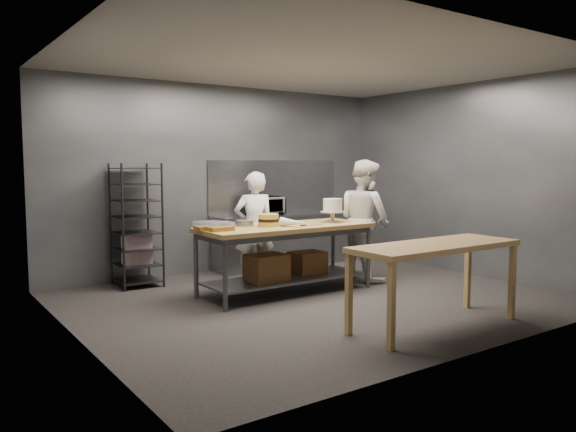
{
  "coord_description": "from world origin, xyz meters",
  "views": [
    {
      "loc": [
        -4.4,
        -5.64,
        1.74
      ],
      "look_at": [
        -0.15,
        0.45,
        1.05
      ],
      "focal_mm": 35.0,
      "sensor_mm": 36.0,
      "label": 1
    }
  ],
  "objects_px": {
    "chef_behind": "(254,228)",
    "chef_right": "(364,220)",
    "speed_rack": "(136,226)",
    "near_counter": "(435,251)",
    "work_table": "(285,251)",
    "frosted_cake_stand": "(333,207)",
    "layer_cake": "(268,220)",
    "microwave": "(266,206)"
  },
  "relations": [
    {
      "from": "near_counter",
      "to": "chef_right",
      "type": "height_order",
      "value": "chef_right"
    },
    {
      "from": "work_table",
      "to": "chef_behind",
      "type": "bearing_deg",
      "value": 91.97
    },
    {
      "from": "chef_behind",
      "to": "layer_cake",
      "type": "relative_size",
      "value": 6.08
    },
    {
      "from": "chef_right",
      "to": "frosted_cake_stand",
      "type": "bearing_deg",
      "value": 102.82
    },
    {
      "from": "microwave",
      "to": "near_counter",
      "type": "bearing_deg",
      "value": -95.23
    },
    {
      "from": "chef_behind",
      "to": "frosted_cake_stand",
      "type": "bearing_deg",
      "value": 149.37
    },
    {
      "from": "speed_rack",
      "to": "layer_cake",
      "type": "xyz_separation_m",
      "value": [
        1.24,
        -1.55,
        0.14
      ]
    },
    {
      "from": "chef_behind",
      "to": "frosted_cake_stand",
      "type": "height_order",
      "value": "chef_behind"
    },
    {
      "from": "speed_rack",
      "to": "chef_behind",
      "type": "height_order",
      "value": "speed_rack"
    },
    {
      "from": "speed_rack",
      "to": "near_counter",
      "type": "bearing_deg",
      "value": -63.42
    },
    {
      "from": "chef_right",
      "to": "frosted_cake_stand",
      "type": "distance_m",
      "value": 0.77
    },
    {
      "from": "near_counter",
      "to": "chef_right",
      "type": "xyz_separation_m",
      "value": [
        1.07,
        2.27,
        0.09
      ]
    },
    {
      "from": "near_counter",
      "to": "frosted_cake_stand",
      "type": "distance_m",
      "value": 2.2
    },
    {
      "from": "work_table",
      "to": "near_counter",
      "type": "height_order",
      "value": "work_table"
    },
    {
      "from": "speed_rack",
      "to": "frosted_cake_stand",
      "type": "bearing_deg",
      "value": -36.18
    },
    {
      "from": "speed_rack",
      "to": "chef_right",
      "type": "relative_size",
      "value": 0.97
    },
    {
      "from": "work_table",
      "to": "near_counter",
      "type": "relative_size",
      "value": 1.2
    },
    {
      "from": "work_table",
      "to": "layer_cake",
      "type": "xyz_separation_m",
      "value": [
        -0.25,
        0.04,
        0.43
      ]
    },
    {
      "from": "speed_rack",
      "to": "chef_behind",
      "type": "relative_size",
      "value": 1.07
    },
    {
      "from": "frosted_cake_stand",
      "to": "layer_cake",
      "type": "relative_size",
      "value": 1.27
    },
    {
      "from": "chef_behind",
      "to": "frosted_cake_stand",
      "type": "relative_size",
      "value": 4.8
    },
    {
      "from": "near_counter",
      "to": "work_table",
      "type": "bearing_deg",
      "value": 100.73
    },
    {
      "from": "chef_behind",
      "to": "chef_right",
      "type": "xyz_separation_m",
      "value": [
        1.52,
        -0.69,
        0.09
      ]
    },
    {
      "from": "chef_behind",
      "to": "microwave",
      "type": "height_order",
      "value": "chef_behind"
    },
    {
      "from": "chef_right",
      "to": "microwave",
      "type": "xyz_separation_m",
      "value": [
        -0.72,
        1.61,
        0.15
      ]
    },
    {
      "from": "chef_behind",
      "to": "chef_right",
      "type": "relative_size",
      "value": 0.9
    },
    {
      "from": "chef_behind",
      "to": "layer_cake",
      "type": "distance_m",
      "value": 0.77
    },
    {
      "from": "work_table",
      "to": "chef_behind",
      "type": "xyz_separation_m",
      "value": [
        -0.03,
        0.76,
        0.24
      ]
    },
    {
      "from": "chef_right",
      "to": "microwave",
      "type": "height_order",
      "value": "chef_right"
    },
    {
      "from": "work_table",
      "to": "chef_right",
      "type": "xyz_separation_m",
      "value": [
        1.49,
        0.06,
        0.33
      ]
    },
    {
      "from": "speed_rack",
      "to": "microwave",
      "type": "relative_size",
      "value": 3.23
    },
    {
      "from": "chef_behind",
      "to": "frosted_cake_stand",
      "type": "xyz_separation_m",
      "value": [
        0.8,
        -0.81,
        0.32
      ]
    },
    {
      "from": "work_table",
      "to": "speed_rack",
      "type": "distance_m",
      "value": 2.19
    },
    {
      "from": "frosted_cake_stand",
      "to": "layer_cake",
      "type": "xyz_separation_m",
      "value": [
        -1.02,
        0.1,
        -0.14
      ]
    },
    {
      "from": "microwave",
      "to": "layer_cake",
      "type": "height_order",
      "value": "microwave"
    },
    {
      "from": "near_counter",
      "to": "chef_behind",
      "type": "bearing_deg",
      "value": 98.53
    },
    {
      "from": "speed_rack",
      "to": "frosted_cake_stand",
      "type": "distance_m",
      "value": 2.8
    },
    {
      "from": "chef_right",
      "to": "microwave",
      "type": "distance_m",
      "value": 1.77
    },
    {
      "from": "microwave",
      "to": "chef_right",
      "type": "bearing_deg",
      "value": -65.93
    },
    {
      "from": "work_table",
      "to": "speed_rack",
      "type": "relative_size",
      "value": 1.37
    },
    {
      "from": "near_counter",
      "to": "microwave",
      "type": "xyz_separation_m",
      "value": [
        0.35,
        3.88,
        0.24
      ]
    },
    {
      "from": "chef_behind",
      "to": "work_table",
      "type": "bearing_deg",
      "value": 106.88
    }
  ]
}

